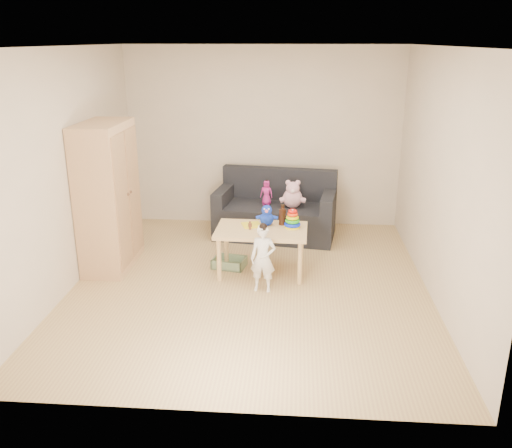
# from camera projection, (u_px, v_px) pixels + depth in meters

# --- Properties ---
(room) EXTENTS (4.50, 4.50, 4.50)m
(room) POSITION_uv_depth(u_px,v_px,m) (250.00, 174.00, 5.79)
(room) COLOR tan
(room) RESTS_ON ground
(wardrobe) EXTENTS (0.49, 0.98, 1.76)m
(wardrobe) POSITION_uv_depth(u_px,v_px,m) (108.00, 196.00, 6.47)
(wardrobe) COLOR tan
(wardrobe) RESTS_ON ground
(sofa) EXTENTS (1.74, 1.04, 0.46)m
(sofa) POSITION_uv_depth(u_px,v_px,m) (275.00, 220.00, 7.66)
(sofa) COLOR black
(sofa) RESTS_ON ground
(play_table) EXTENTS (1.08, 0.70, 0.56)m
(play_table) POSITION_uv_depth(u_px,v_px,m) (261.00, 251.00, 6.43)
(play_table) COLOR #ECCF81
(play_table) RESTS_ON ground
(storage_bin) EXTENTS (0.44, 0.36, 0.12)m
(storage_bin) POSITION_uv_depth(u_px,v_px,m) (229.00, 262.00, 6.67)
(storage_bin) COLOR gray
(storage_bin) RESTS_ON ground
(toddler) EXTENTS (0.29, 0.21, 0.75)m
(toddler) POSITION_uv_depth(u_px,v_px,m) (263.00, 259.00, 5.95)
(toddler) COLOR white
(toddler) RESTS_ON ground
(pink_bear) EXTENTS (0.31, 0.27, 0.33)m
(pink_bear) POSITION_uv_depth(u_px,v_px,m) (293.00, 196.00, 7.42)
(pink_bear) COLOR #F8B7CD
(pink_bear) RESTS_ON sofa
(doll) EXTENTS (0.19, 0.14, 0.34)m
(doll) POSITION_uv_depth(u_px,v_px,m) (266.00, 193.00, 7.53)
(doll) COLOR #D52896
(doll) RESTS_ON sofa
(ring_stacker) EXTENTS (0.20, 0.20, 0.22)m
(ring_stacker) POSITION_uv_depth(u_px,v_px,m) (292.00, 221.00, 6.35)
(ring_stacker) COLOR #FFF00D
(ring_stacker) RESTS_ON play_table
(brown_bottle) EXTENTS (0.09, 0.09, 0.25)m
(brown_bottle) POSITION_uv_depth(u_px,v_px,m) (282.00, 216.00, 6.45)
(brown_bottle) COLOR black
(brown_bottle) RESTS_ON play_table
(blue_plush) EXTENTS (0.23, 0.19, 0.26)m
(blue_plush) POSITION_uv_depth(u_px,v_px,m) (267.00, 215.00, 6.43)
(blue_plush) COLOR blue
(blue_plush) RESTS_ON play_table
(wooden_figure) EXTENTS (0.04, 0.04, 0.11)m
(wooden_figure) POSITION_uv_depth(u_px,v_px,m) (250.00, 225.00, 6.29)
(wooden_figure) COLOR brown
(wooden_figure) RESTS_ON play_table
(yellow_book) EXTENTS (0.26, 0.26, 0.02)m
(yellow_book) POSITION_uv_depth(u_px,v_px,m) (251.00, 225.00, 6.45)
(yellow_book) COLOR yellow
(yellow_book) RESTS_ON play_table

